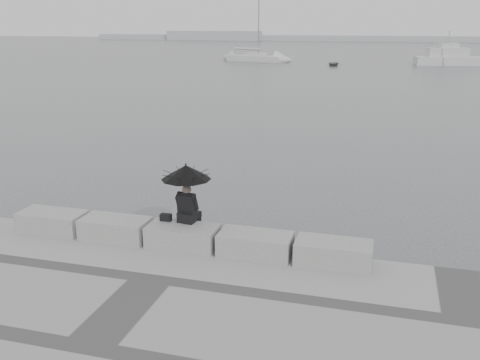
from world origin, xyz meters
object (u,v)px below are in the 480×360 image
(seated_person, at_px, (186,180))
(sailboat_left, at_px, (255,58))
(dinghy, at_px, (333,64))
(motor_cruiser, at_px, (455,58))

(seated_person, distance_m, sailboat_left, 67.13)
(seated_person, distance_m, dinghy, 60.24)
(motor_cruiser, xyz_separation_m, dinghy, (-15.12, -5.40, -0.64))
(dinghy, bearing_deg, seated_person, -87.71)
(motor_cruiser, relative_size, dinghy, 3.52)
(seated_person, relative_size, sailboat_left, 0.11)
(seated_person, distance_m, motor_cruiser, 66.63)
(motor_cruiser, bearing_deg, dinghy, -170.90)
(seated_person, xyz_separation_m, sailboat_left, (-14.88, 65.44, -1.48))
(dinghy, bearing_deg, sailboat_left, 154.99)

